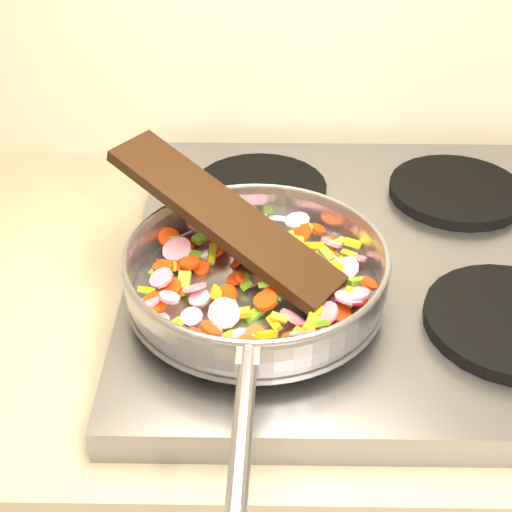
{
  "coord_description": "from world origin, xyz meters",
  "views": [
    {
      "loc": [
        -0.83,
        0.93,
        1.47
      ],
      "look_at": [
        -0.84,
        1.56,
        1.01
      ],
      "focal_mm": 50.0,
      "sensor_mm": 36.0,
      "label": 1
    }
  ],
  "objects": [
    {
      "name": "vegetable_heap",
      "position": [
        -0.84,
        1.56,
        0.98
      ],
      "size": [
        0.27,
        0.27,
        0.06
      ],
      "color": "red",
      "rests_on": "saute_pan"
    },
    {
      "name": "grate_br",
      "position": [
        -0.56,
        1.81,
        0.95
      ],
      "size": [
        0.19,
        0.19,
        0.02
      ],
      "primitive_type": "cylinder",
      "color": "black",
      "rests_on": "cooktop"
    },
    {
      "name": "cooktop",
      "position": [
        -0.7,
        1.67,
        0.92
      ],
      "size": [
        0.6,
        0.6,
        0.04
      ],
      "primitive_type": "cube",
      "color": "#939399",
      "rests_on": "counter_top"
    },
    {
      "name": "grate_bl",
      "position": [
        -0.84,
        1.81,
        0.95
      ],
      "size": [
        0.19,
        0.19,
        0.02
      ],
      "primitive_type": "cylinder",
      "color": "black",
      "rests_on": "cooktop"
    },
    {
      "name": "saute_pan",
      "position": [
        -0.84,
        1.56,
        0.99
      ],
      "size": [
        0.34,
        0.5,
        0.06
      ],
      "rotation": [
        0.0,
        0.0,
        -0.03
      ],
      "color": "#9E9EA5",
      "rests_on": "grate_fl"
    },
    {
      "name": "grate_fl",
      "position": [
        -0.84,
        1.52,
        0.95
      ],
      "size": [
        0.19,
        0.19,
        0.02
      ],
      "primitive_type": "cylinder",
      "color": "black",
      "rests_on": "cooktop"
    },
    {
      "name": "wooden_spatula",
      "position": [
        -0.88,
        1.61,
        1.03
      ],
      "size": [
        0.28,
        0.23,
        0.11
      ],
      "primitive_type": "cube",
      "rotation": [
        0.0,
        -0.31,
        2.52
      ],
      "color": "black",
      "rests_on": "saute_pan"
    },
    {
      "name": "grate_fr",
      "position": [
        -0.56,
        1.52,
        0.95
      ],
      "size": [
        0.19,
        0.19,
        0.02
      ],
      "primitive_type": "cylinder",
      "color": "black",
      "rests_on": "cooktop"
    }
  ]
}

